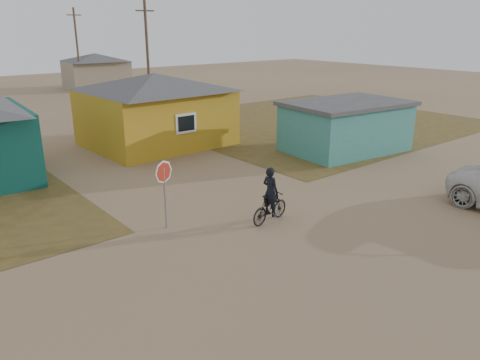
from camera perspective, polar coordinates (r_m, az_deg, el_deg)
name	(u,v)px	position (r m, az deg, el deg)	size (l,w,h in m)	color
ground	(313,241)	(14.70, 8.92, -7.31)	(120.00, 120.00, 0.00)	#917353
grass_ne	(311,121)	(32.99, 8.66, 7.07)	(20.00, 18.00, 0.00)	brown
house_yellow	(156,108)	(26.30, -10.24, 8.59)	(7.72, 6.76, 3.90)	#BA8D1C
shed_turquoise	(346,126)	(25.25, 12.75, 6.44)	(6.71, 4.93, 2.60)	teal
house_beige_east	(96,70)	(52.87, -17.13, 12.66)	(6.95, 6.05, 3.60)	gray
utility_pole_near	(148,58)	(34.96, -11.18, 14.40)	(1.40, 0.20, 8.00)	brown
utility_pole_far	(78,49)	(49.96, -19.19, 14.82)	(1.40, 0.20, 8.00)	brown
stop_sign	(164,178)	(15.00, -9.25, 0.19)	(0.75, 0.10, 2.29)	gray
cyclist	(270,202)	(15.64, 3.70, -2.72)	(1.74, 0.70, 1.92)	black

